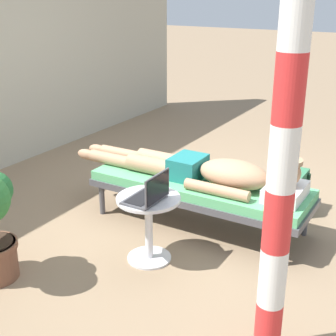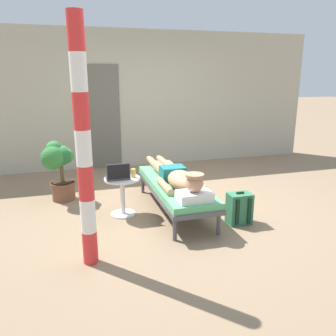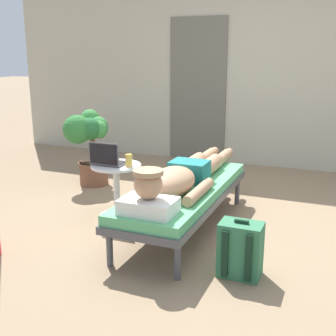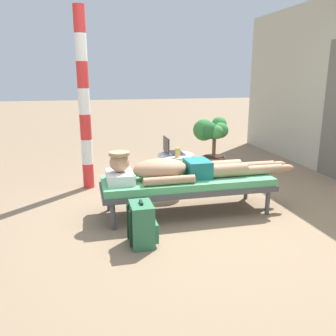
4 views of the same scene
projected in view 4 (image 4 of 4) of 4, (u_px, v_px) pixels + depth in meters
The scene contains 9 objects.
ground_plane at pixel (205, 216), 3.96m from camera, with size 40.00×40.00×0.00m, color #8C7256.
lounge_chair at pixel (187, 184), 3.98m from camera, with size 0.65×1.93×0.42m.
person_reclining at pixel (180, 169), 3.92m from camera, with size 0.53×2.17×0.33m.
side_table at pixel (176, 167), 4.67m from camera, with size 0.48×0.48×0.52m.
laptop at pixel (171, 149), 4.66m from camera, with size 0.31×0.24×0.23m.
drink_glass at pixel (178, 152), 4.47m from camera, with size 0.06×0.06×0.12m, color gold.
backpack at pixel (142, 225), 3.26m from camera, with size 0.30×0.26×0.42m.
potted_plant at pixel (212, 139), 5.58m from camera, with size 0.47×0.54×0.90m.
porch_post at pixel (84, 101), 4.69m from camera, with size 0.15×0.15×2.39m.
Camera 4 is at (3.50, -1.28, 1.53)m, focal length 37.85 mm.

